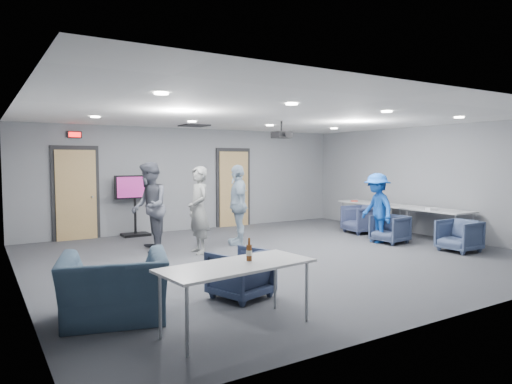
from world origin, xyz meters
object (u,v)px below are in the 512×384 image
person_d (377,208)px  table_right_a (370,204)px  table_front_left (237,268)px  chair_right_b (390,229)px  chair_front_a (240,274)px  chair_front_b (114,288)px  person_c (238,205)px  chair_right_c (459,236)px  bottle_right (378,199)px  projector (282,135)px  chair_right_a (361,219)px  tv_stand (135,202)px  bottle_front (249,252)px  table_right_b (430,211)px  person_b (149,207)px  person_a (199,210)px

person_d → table_right_a: person_d is taller
table_right_a → table_front_left: same height
chair_right_b → table_front_left: 6.17m
chair_front_a → chair_front_b: (-1.69, 0.00, 0.06)m
person_c → person_d: (2.77, -1.47, -0.10)m
person_c → chair_right_b: size_ratio=2.55×
chair_right_c → person_d: bearing=-157.8°
chair_right_b → chair_right_c: bearing=11.8°
bottle_right → projector: (-3.57, -0.58, 1.57)m
table_right_a → bottle_right: (0.17, -0.14, 0.15)m
chair_front_a → chair_right_a: bearing=-166.7°
person_d → chair_right_b: bearing=56.3°
chair_right_a → tv_stand: size_ratio=0.52×
person_d → bottle_front: 5.88m
person_c → bottle_front: bearing=-6.2°
chair_front_a → table_right_b: size_ratio=0.38×
chair_right_a → tv_stand: (-5.02, 2.61, 0.49)m
chair_right_c → person_b: bearing=-121.5°
person_b → table_front_left: person_b is taller
chair_right_a → person_a: bearing=-79.3°
person_a → chair_right_a: 4.61m
person_a → chair_right_b: 4.34m
person_d → projector: 2.76m
person_b → chair_right_a: (5.36, -0.55, -0.56)m
person_d → chair_right_c: (0.65, -1.62, -0.46)m
chair_right_c → tv_stand: tv_stand is taller
person_b → chair_front_b: person_b is taller
person_a → person_c: 1.24m
chair_right_b → bottle_front: bearing=-68.8°
bottle_right → tv_stand: 6.32m
person_c → tv_stand: bearing=-123.3°
chair_right_b → chair_front_b: size_ratio=0.58×
person_d → chair_right_a: person_d is taller
person_d → table_right_a: 1.97m
person_a → projector: bearing=84.3°
chair_front_a → tv_stand: (0.32, 5.75, 0.52)m
person_a → chair_front_b: bearing=-36.5°
person_d → bottle_right: size_ratio=5.64×
person_b → chair_right_c: (5.36, -3.33, -0.59)m
chair_right_b → tv_stand: (-4.57, 3.97, 0.53)m
chair_front_b → bottle_front: bearing=159.8°
person_b → table_front_left: size_ratio=1.01×
bottle_right → person_d: bearing=-137.7°
chair_right_b → chair_front_b: (-6.58, -1.78, 0.07)m
person_a → chair_front_a: person_a is taller
bottle_right → person_c: bearing=178.2°
person_a → person_c: person_c is taller
table_right_a → projector: projector is taller
table_front_left → bottle_front: 0.26m
person_b → chair_right_c: bearing=73.0°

